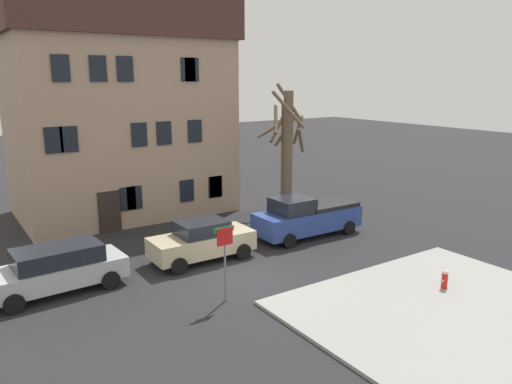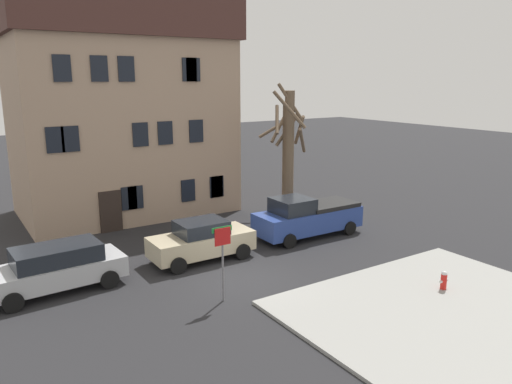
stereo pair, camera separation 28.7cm
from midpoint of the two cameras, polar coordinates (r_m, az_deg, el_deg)
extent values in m
plane|color=#262628|center=(19.34, -1.11, -9.98)|extent=(120.00, 120.00, 0.00)
cube|color=#999993|center=(17.88, 21.40, -12.72)|extent=(9.95, 8.02, 0.12)
cube|color=tan|center=(29.07, -14.84, 7.13)|extent=(11.25, 7.13, 9.60)
cube|color=#4C2D28|center=(29.12, -15.54, 18.77)|extent=(11.75, 7.63, 2.22)
cube|color=#2D231E|center=(25.71, -16.13, -2.18)|extent=(1.10, 0.12, 2.10)
cube|color=black|center=(25.88, -14.14, -0.71)|extent=(0.80, 0.08, 1.20)
cube|color=black|center=(25.98, -13.45, -0.62)|extent=(0.80, 0.08, 1.20)
cube|color=black|center=(27.08, -7.54, 0.18)|extent=(0.80, 0.08, 1.20)
cube|color=black|center=(27.85, -4.30, 0.61)|extent=(0.80, 0.08, 1.20)
cube|color=black|center=(27.87, -4.23, 0.62)|extent=(0.80, 0.08, 1.20)
cube|color=black|center=(24.49, -21.90, 5.61)|extent=(0.80, 0.08, 1.20)
cube|color=black|center=(24.63, -20.35, 5.77)|extent=(0.80, 0.08, 1.20)
cube|color=black|center=(25.59, -12.90, 6.49)|extent=(0.80, 0.08, 1.20)
cube|color=black|center=(26.07, -10.13, 6.73)|extent=(0.80, 0.08, 1.20)
cube|color=black|center=(26.81, -6.62, 7.01)|extent=(0.80, 0.08, 1.20)
cube|color=black|center=(24.46, -21.19, 13.19)|extent=(0.80, 0.08, 1.20)
cube|color=black|center=(24.87, -17.33, 13.45)|extent=(0.80, 0.08, 1.20)
cube|color=black|center=(25.27, -14.44, 13.61)|extent=(0.80, 0.08, 1.20)
cube|color=black|center=(26.55, -7.38, 13.85)|extent=(0.80, 0.08, 1.20)
cube|color=black|center=(26.63, -6.99, 13.86)|extent=(0.80, 0.08, 1.20)
cylinder|color=brown|center=(26.83, 4.15, 4.20)|extent=(0.52, 0.52, 6.93)
cylinder|color=brown|center=(26.58, 2.76, 8.36)|extent=(0.99, 1.31, 1.50)
cylinder|color=brown|center=(25.74, 4.21, 9.46)|extent=(1.51, 1.24, 1.97)
cylinder|color=brown|center=(27.23, 3.90, 7.13)|extent=(1.29, 0.70, 1.78)
cylinder|color=brown|center=(27.42, 3.89, 3.75)|extent=(0.51, 0.51, 6.33)
cylinder|color=brown|center=(27.14, 5.65, 5.94)|extent=(1.42, 1.34, 1.54)
cylinder|color=brown|center=(26.45, 4.35, 10.27)|extent=(1.44, 0.74, 2.04)
cylinder|color=brown|center=(27.55, 2.91, 7.32)|extent=(1.32, 0.59, 1.48)
cylinder|color=brown|center=(27.40, 5.33, 7.13)|extent=(0.71, 1.47, 1.71)
cylinder|color=brown|center=(28.28, 2.97, 7.70)|extent=(2.43, 0.73, 1.39)
cube|color=#B7BABF|center=(19.43, -21.74, -8.64)|extent=(4.89, 2.13, 0.75)
cube|color=#1E232B|center=(19.22, -21.64, -6.69)|extent=(3.06, 1.81, 0.62)
cylinder|color=black|center=(18.42, -25.87, -11.42)|extent=(0.69, 0.26, 0.68)
cylinder|color=black|center=(20.14, -26.88, -9.46)|extent=(0.69, 0.26, 0.68)
cylinder|color=black|center=(19.14, -16.15, -9.67)|extent=(0.69, 0.26, 0.68)
cylinder|color=black|center=(20.80, -17.97, -7.95)|extent=(0.69, 0.26, 0.68)
cube|color=#C6B793|center=(21.12, -5.92, -5.91)|extent=(4.40, 1.79, 0.83)
cube|color=#1E232B|center=(20.90, -5.96, -4.09)|extent=(2.02, 1.57, 0.58)
cylinder|color=black|center=(19.89, -8.57, -8.41)|extent=(0.68, 0.22, 0.68)
cylinder|color=black|center=(21.43, -10.58, -6.90)|extent=(0.68, 0.22, 0.68)
cylinder|color=black|center=(21.21, -1.16, -6.89)|extent=(0.68, 0.22, 0.68)
cylinder|color=black|center=(22.66, -3.56, -5.59)|extent=(0.68, 0.22, 0.68)
cube|color=#2D4799|center=(24.26, 6.39, -3.20)|extent=(5.45, 1.98, 1.01)
cube|color=#1E232B|center=(23.45, 4.58, -1.56)|extent=(1.75, 1.72, 0.70)
cube|color=black|center=(24.85, 8.57, -1.43)|extent=(2.84, 1.88, 0.20)
cylinder|color=black|center=(22.58, 4.24, -5.67)|extent=(0.68, 0.22, 0.68)
cylinder|color=black|center=(24.08, 1.47, -4.44)|extent=(0.68, 0.22, 0.68)
cylinder|color=black|center=(24.88, 11.09, -4.11)|extent=(0.68, 0.22, 0.68)
cylinder|color=black|center=(26.25, 8.18, -3.09)|extent=(0.68, 0.22, 0.68)
cylinder|color=red|center=(19.34, 21.26, -9.63)|extent=(0.22, 0.22, 0.56)
sphere|color=silver|center=(19.23, 21.34, -8.80)|extent=(0.21, 0.21, 0.21)
cylinder|color=silver|center=(19.20, 20.98, -9.67)|extent=(0.10, 0.09, 0.09)
cylinder|color=silver|center=(19.45, 21.55, -9.43)|extent=(0.10, 0.09, 0.09)
cylinder|color=slate|center=(17.05, -3.37, -8.43)|extent=(0.07, 0.07, 2.65)
cube|color=red|center=(16.69, -3.39, -5.17)|extent=(0.60, 0.03, 0.60)
cube|color=#1E8C38|center=(16.65, -3.47, -4.32)|extent=(0.76, 0.02, 0.18)
torus|color=black|center=(21.07, -20.32, -7.82)|extent=(0.69, 0.28, 0.71)
torus|color=black|center=(21.22, -23.14, -7.91)|extent=(0.69, 0.28, 0.71)
cylinder|color=#1E4C8C|center=(21.07, -21.79, -7.31)|extent=(0.96, 0.37, 0.19)
cylinder|color=#1E4C8C|center=(21.02, -22.38, -6.74)|extent=(0.10, 0.06, 0.45)
camera|label=1|loc=(0.14, -89.63, 0.09)|focal=34.62mm
camera|label=2|loc=(0.14, 90.37, -0.09)|focal=34.62mm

